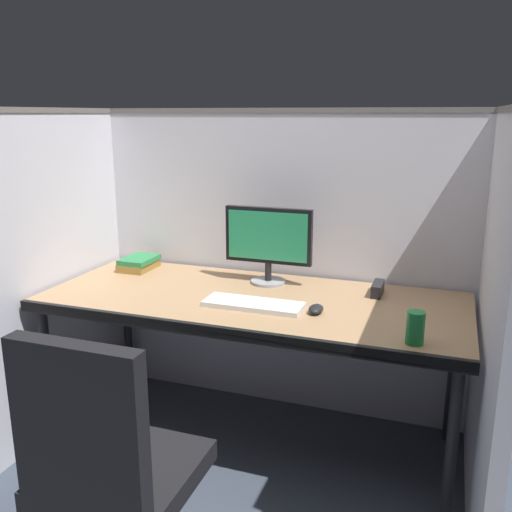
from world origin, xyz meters
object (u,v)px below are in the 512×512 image
keyboard_main (253,304)px  red_stapler (378,289)px  soda_can (415,328)px  office_chair (116,511)px  monitor_center (267,240)px  computer_mouse (316,309)px  desk (251,308)px  book_stack (139,263)px

keyboard_main → red_stapler: size_ratio=2.87×
keyboard_main → soda_can: bearing=-14.4°
office_chair → red_stapler: bearing=59.3°
office_chair → keyboard_main: bearing=77.3°
monitor_center → computer_mouse: size_ratio=4.48×
keyboard_main → office_chair: bearing=-97.9°
desk → monitor_center: 0.36m
keyboard_main → computer_mouse: size_ratio=4.48×
monitor_center → desk: bearing=-88.8°
office_chair → keyboard_main: size_ratio=2.27×
red_stapler → monitor_center: bearing=179.9°
office_chair → soda_can: bearing=37.1°
desk → computer_mouse: bearing=-16.5°
keyboard_main → computer_mouse: bearing=3.2°
desk → monitor_center: monitor_center is taller
office_chair → computer_mouse: (0.40, 0.91, 0.39)m
computer_mouse → monitor_center: bearing=134.2°
keyboard_main → soda_can: size_ratio=3.52×
computer_mouse → book_stack: book_stack is taller
desk → keyboard_main: 0.13m
monitor_center → red_stapler: size_ratio=2.87×
desk → book_stack: 0.77m
monitor_center → book_stack: monitor_center is taller
computer_mouse → desk: bearing=163.5°
red_stapler → soda_can: size_ratio=1.23×
red_stapler → soda_can: 0.56m
book_stack → red_stapler: 1.26m
office_chair → soda_can: (0.81, 0.72, 0.44)m
desk → book_stack: book_stack is taller
monitor_center → computer_mouse: monitor_center is taller
computer_mouse → soda_can: bearing=-25.0°
office_chair → monitor_center: 1.38m
monitor_center → red_stapler: (0.53, -0.00, -0.19)m
keyboard_main → soda_can: (0.68, -0.18, 0.05)m
desk → red_stapler: red_stapler is taller
book_stack → desk: bearing=-18.9°
office_chair → book_stack: bearing=112.6°
keyboard_main → book_stack: bearing=155.2°
desk → soda_can: (0.73, -0.29, 0.11)m
desk → red_stapler: bearing=24.2°
monitor_center → book_stack: (-0.72, 0.01, -0.18)m
desk → soda_can: soda_can is taller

